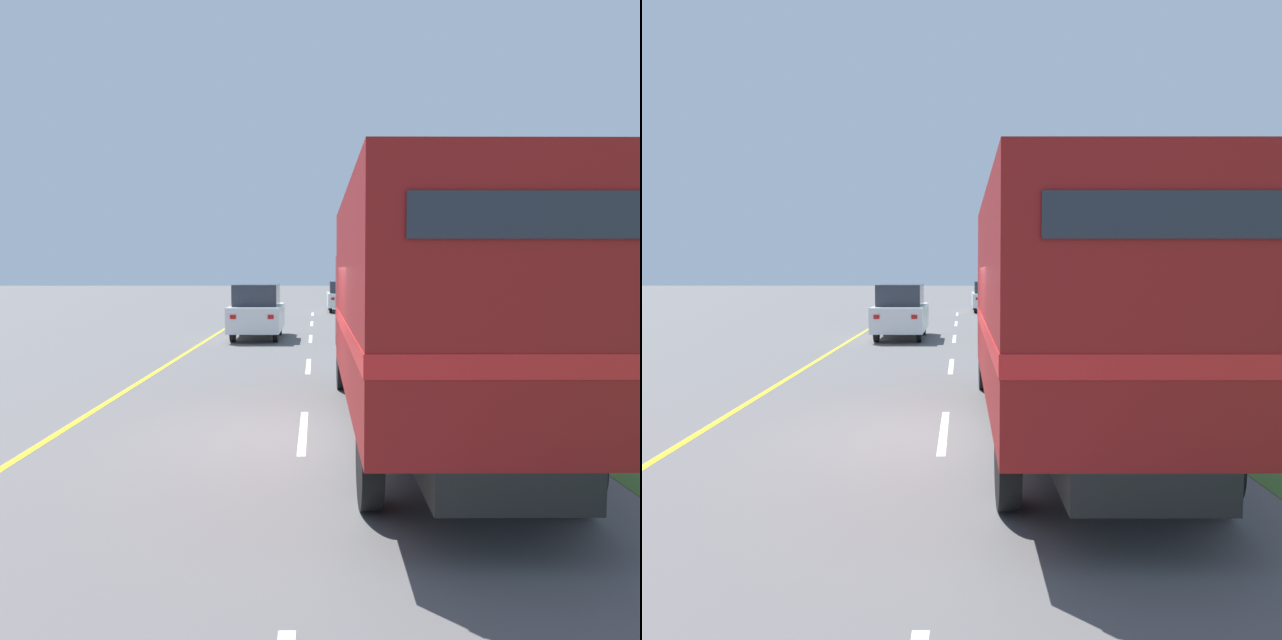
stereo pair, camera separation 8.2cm
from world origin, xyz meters
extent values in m
plane|color=#5B5959|center=(0.00, 0.00, 0.00)|extent=(200.00, 200.00, 0.00)
cube|color=yellow|center=(-3.70, 12.60, 0.00)|extent=(0.12, 53.46, 0.01)
cube|color=white|center=(0.00, 0.22, 0.00)|extent=(0.12, 2.60, 0.01)
cube|color=white|center=(0.00, 6.82, 0.00)|extent=(0.12, 2.60, 0.01)
cube|color=white|center=(0.00, 13.42, 0.00)|extent=(0.12, 2.60, 0.01)
cube|color=white|center=(0.00, 20.02, 0.00)|extent=(0.12, 2.60, 0.01)
cube|color=white|center=(0.00, 26.62, 0.00)|extent=(0.12, 2.60, 0.01)
cylinder|color=black|center=(0.74, 3.69, 0.50)|extent=(0.22, 1.00, 1.00)
cylinder|color=black|center=(2.87, 3.69, 0.50)|extent=(0.22, 1.00, 1.00)
cylinder|color=black|center=(0.74, -2.88, 0.50)|extent=(0.22, 1.00, 1.00)
cylinder|color=black|center=(2.87, -2.88, 0.50)|extent=(0.22, 1.00, 1.00)
cube|color=black|center=(1.80, 0.00, 0.68)|extent=(1.36, 8.75, 0.36)
cube|color=maroon|center=(1.80, -1.05, 2.15)|extent=(2.47, 6.65, 2.58)
cube|color=red|center=(1.80, -1.05, 1.70)|extent=(2.49, 6.67, 0.20)
cube|color=#232833|center=(1.80, -4.39, 2.86)|extent=(1.85, 0.03, 0.36)
cube|color=maroon|center=(1.80, 3.33, 1.81)|extent=(2.37, 2.10, 1.90)
cube|color=#283342|center=(1.80, 4.39, 2.05)|extent=(2.10, 0.03, 0.85)
cylinder|color=black|center=(-2.68, 14.75, 0.33)|extent=(0.16, 0.66, 0.66)
cylinder|color=black|center=(-1.21, 14.75, 0.33)|extent=(0.16, 0.66, 0.66)
cylinder|color=black|center=(-2.68, 12.33, 0.33)|extent=(0.16, 0.66, 0.66)
cylinder|color=black|center=(-1.21, 12.33, 0.33)|extent=(0.16, 0.66, 0.66)
cube|color=white|center=(-1.94, 13.54, 0.78)|extent=(1.80, 3.91, 0.89)
cube|color=#282D38|center=(-1.94, 13.39, 1.60)|extent=(1.55, 2.15, 0.76)
cube|color=red|center=(-2.57, 11.58, 0.93)|extent=(0.20, 0.03, 0.14)
cube|color=red|center=(-1.31, 11.58, 0.93)|extent=(0.20, 0.03, 0.14)
cylinder|color=black|center=(1.07, 30.45, 0.33)|extent=(0.16, 0.66, 0.66)
cylinder|color=black|center=(2.54, 30.45, 0.33)|extent=(0.16, 0.66, 0.66)
cylinder|color=black|center=(1.07, 27.64, 0.33)|extent=(0.16, 0.66, 0.66)
cylinder|color=black|center=(2.54, 27.64, 0.33)|extent=(0.16, 0.66, 0.66)
cube|color=white|center=(1.80, 29.04, 0.74)|extent=(1.80, 4.54, 0.82)
cube|color=#282D38|center=(1.80, 28.86, 1.50)|extent=(1.55, 2.49, 0.70)
cube|color=red|center=(1.17, 26.76, 0.88)|extent=(0.20, 0.03, 0.14)
cube|color=red|center=(2.43, 26.76, 0.88)|extent=(0.20, 0.03, 0.14)
cylinder|color=#9E9EA3|center=(5.99, 8.84, 1.14)|extent=(0.09, 0.09, 2.28)
cylinder|color=#9E9EA3|center=(7.65, 8.84, 1.14)|extent=(0.09, 0.09, 2.28)
cube|color=#196B33|center=(6.82, 8.84, 1.59)|extent=(2.37, 0.06, 1.38)
cube|color=#196B33|center=(7.62, 8.84, 2.46)|extent=(0.76, 0.06, 0.32)
cube|color=silver|center=(6.82, 8.80, 1.59)|extent=(1.85, 0.02, 0.25)
cylinder|color=brown|center=(8.20, 14.77, 1.27)|extent=(0.31, 0.31, 2.54)
sphere|color=#236023|center=(8.20, 14.77, 4.02)|extent=(3.71, 3.71, 3.71)
cylinder|color=brown|center=(8.97, 20.57, 1.22)|extent=(0.33, 0.33, 2.44)
sphere|color=#236023|center=(8.97, 20.57, 3.84)|extent=(3.49, 3.49, 3.49)
cylinder|color=white|center=(4.49, 0.76, 0.47)|extent=(0.07, 0.07, 0.95)
cylinder|color=orange|center=(4.49, 0.76, 0.74)|extent=(0.08, 0.08, 0.10)
camera|label=1|loc=(0.20, -9.13, 2.43)|focal=35.00mm
camera|label=2|loc=(0.28, -9.13, 2.43)|focal=35.00mm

